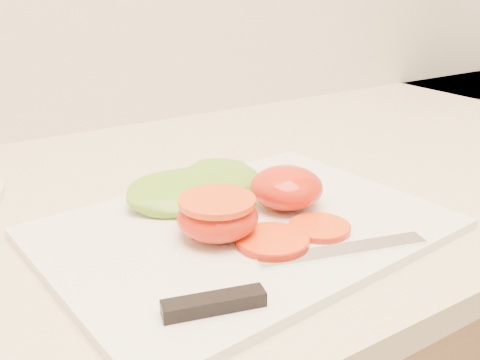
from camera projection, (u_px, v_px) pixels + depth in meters
counter at (440, 341)px, 1.11m from camera, size 3.92×0.65×0.93m
cutting_board at (245, 228)px, 0.55m from camera, size 0.42×0.32×0.01m
tomato_half_dome at (286, 187)px, 0.58m from camera, size 0.08×0.08×0.04m
tomato_half_cut at (217, 216)px, 0.51m from camera, size 0.08×0.08×0.04m
tomato_slice_0 at (273, 241)px, 0.51m from camera, size 0.07×0.07×0.01m
tomato_slice_1 at (320, 227)px, 0.53m from camera, size 0.06×0.06×0.01m
lettuce_leaf_0 at (187, 192)px, 0.59m from camera, size 0.15×0.11×0.03m
lettuce_leaf_1 at (220, 180)px, 0.62m from camera, size 0.15×0.14×0.03m
knife at (271, 280)px, 0.44m from camera, size 0.27×0.06×0.01m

